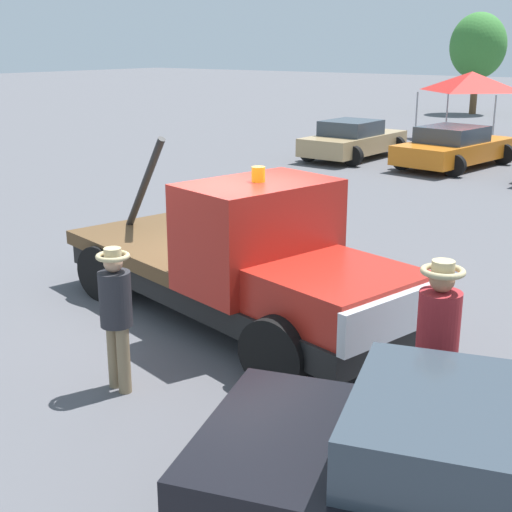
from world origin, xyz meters
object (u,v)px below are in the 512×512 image
object	(u,v)px
person_near_truck	(438,338)
traffic_cone	(322,232)
parked_car_orange	(454,147)
canopy_tent_red	(472,82)
person_at_hood	(116,308)
tow_truck	(245,265)
parked_car_tan	(353,140)
tree_left	(478,46)

from	to	relation	value
person_near_truck	traffic_cone	xyz separation A→B (m)	(-4.79, 5.64, -0.88)
person_near_truck	traffic_cone	size ratio (longest dim) A/B	3.50
parked_car_orange	canopy_tent_red	bearing A→B (deg)	24.89
person_near_truck	person_at_hood	bearing A→B (deg)	-67.49
parked_car_orange	traffic_cone	size ratio (longest dim) A/B	8.97
person_at_hood	traffic_cone	bearing A→B (deg)	-158.69
traffic_cone	tow_truck	bearing A→B (deg)	-72.08
parked_car_tan	person_at_hood	bearing A→B (deg)	-157.90
tow_truck	canopy_tent_red	size ratio (longest dim) A/B	1.95
parked_car_orange	tree_left	distance (m)	19.48
person_near_truck	parked_car_orange	bearing A→B (deg)	-154.20
person_near_truck	tree_left	world-z (taller)	tree_left
tow_truck	tree_left	world-z (taller)	tree_left
tow_truck	parked_car_orange	distance (m)	15.12
person_at_hood	traffic_cone	world-z (taller)	person_at_hood
canopy_tent_red	tree_left	size ratio (longest dim) A/B	0.59
tow_truck	person_at_hood	size ratio (longest dim) A/B	3.71
person_near_truck	parked_car_orange	xyz separation A→B (m)	(-6.29, 16.15, -0.48)
person_at_hood	canopy_tent_red	distance (m)	24.50
tree_left	parked_car_orange	bearing A→B (deg)	-71.23
tree_left	person_near_truck	bearing A→B (deg)	-70.04
parked_car_orange	canopy_tent_red	xyz separation A→B (m)	(-2.09, 6.69, 1.74)
tow_truck	traffic_cone	xyz separation A→B (m)	(-1.40, 4.32, -0.67)
tow_truck	parked_car_tan	size ratio (longest dim) A/B	1.42
tow_truck	canopy_tent_red	world-z (taller)	canopy_tent_red
parked_car_orange	person_at_hood	bearing A→B (deg)	-162.86
tow_truck	traffic_cone	distance (m)	4.59
parked_car_orange	traffic_cone	distance (m)	10.63
traffic_cone	person_near_truck	bearing A→B (deg)	-49.64
parked_car_orange	tree_left	world-z (taller)	tree_left
person_at_hood	tree_left	bearing A→B (deg)	-156.19
person_at_hood	canopy_tent_red	world-z (taller)	canopy_tent_red
tow_truck	person_near_truck	size ratio (longest dim) A/B	3.31
tow_truck	parked_car_orange	size ratio (longest dim) A/B	1.29
parked_car_tan	tree_left	xyz separation A→B (m)	(-2.67, 18.57, 3.07)
canopy_tent_red	tree_left	xyz separation A→B (m)	(-4.10, 11.53, 1.33)
traffic_cone	person_at_hood	bearing A→B (deg)	-78.09
person_near_truck	parked_car_orange	distance (m)	17.34
tree_left	traffic_cone	size ratio (longest dim) A/B	10.09
tree_left	canopy_tent_red	bearing A→B (deg)	-70.42
traffic_cone	parked_car_orange	bearing A→B (deg)	98.12
person_at_hood	parked_car_tan	world-z (taller)	person_at_hood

